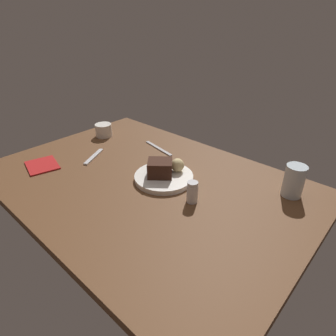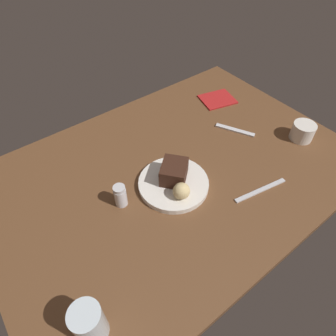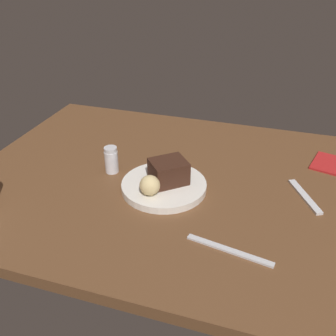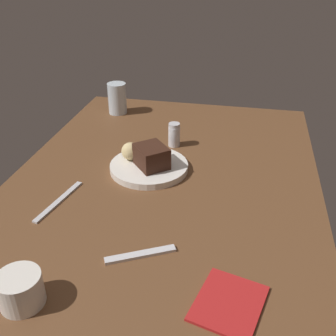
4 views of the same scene
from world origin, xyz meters
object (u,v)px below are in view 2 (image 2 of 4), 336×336
object	(u,v)px
dessert_spoon	(235,130)
folded_napkin	(217,99)
chocolate_cake_slice	(174,172)
coffee_cup	(303,131)
bread_roll	(181,191)
salt_shaker	(120,196)
dessert_plate	(174,184)
water_glass	(89,323)
butter_knife	(260,190)

from	to	relation	value
dessert_spoon	folded_napkin	distance (cm)	21.06
chocolate_cake_slice	coffee_cup	size ratio (longest dim) A/B	1.10
bread_roll	coffee_cup	distance (cm)	53.44
coffee_cup	folded_napkin	xyz separation A→B (cm)	(7.07, -36.60, -2.87)
dessert_spoon	salt_shaker	bearing A→B (deg)	65.59
dessert_plate	water_glass	distance (cm)	45.74
dessert_plate	butter_knife	world-z (taller)	dessert_plate
coffee_cup	dessert_spoon	bearing A→B (deg)	-47.41
folded_napkin	butter_knife	bearing A→B (deg)	61.44
dessert_spoon	coffee_cup	bearing A→B (deg)	-165.02
dessert_plate	coffee_cup	bearing A→B (deg)	168.31
dessert_plate	water_glass	world-z (taller)	water_glass
salt_shaker	coffee_cup	xyz separation A→B (cm)	(-68.19, 14.72, -0.58)
dessert_plate	coffee_cup	size ratio (longest dim) A/B	2.74
coffee_cup	folded_napkin	bearing A→B (deg)	-79.07
chocolate_cake_slice	folded_napkin	world-z (taller)	chocolate_cake_slice
dessert_plate	bread_roll	xyz separation A→B (cm)	(1.74, 5.90, 3.50)
chocolate_cake_slice	dessert_spoon	bearing A→B (deg)	-170.17
water_glass	coffee_cup	bearing A→B (deg)	-172.86
bread_roll	folded_napkin	bearing A→B (deg)	-145.38
water_glass	butter_knife	bearing A→B (deg)	-176.37
water_glass	coffee_cup	xyz separation A→B (cm)	(-91.24, -11.43, -2.54)
dessert_spoon	folded_napkin	xyz separation A→B (cm)	(-9.13, -18.98, -0.05)
dessert_plate	bread_roll	size ratio (longest dim) A/B	4.33
bread_roll	dessert_spoon	xyz separation A→B (cm)	(-37.01, -12.87, -4.09)
bread_roll	butter_knife	world-z (taller)	bread_roll
water_glass	coffee_cup	distance (cm)	91.99
salt_shaker	butter_knife	size ratio (longest dim) A/B	0.40
butter_knife	chocolate_cake_slice	bearing A→B (deg)	-34.33
butter_knife	dessert_plate	bearing A→B (deg)	-31.41
dessert_plate	dessert_spoon	xyz separation A→B (cm)	(-35.27, -6.97, -0.59)
chocolate_cake_slice	dessert_spoon	world-z (taller)	chocolate_cake_slice
coffee_cup	folded_napkin	world-z (taller)	coffee_cup
dessert_plate	bread_roll	bearing A→B (deg)	73.58
bread_roll	water_glass	bearing A→B (deg)	23.05
chocolate_cake_slice	butter_knife	distance (cm)	27.75
butter_knife	folded_napkin	world-z (taller)	folded_napkin
chocolate_cake_slice	butter_knife	bearing A→B (deg)	135.14
chocolate_cake_slice	water_glass	size ratio (longest dim) A/B	0.78
dessert_plate	dessert_spoon	size ratio (longest dim) A/B	1.48
chocolate_cake_slice	folded_napkin	bearing A→B (deg)	-150.17
coffee_cup	butter_knife	world-z (taller)	coffee_cup
butter_knife	folded_napkin	xyz separation A→B (cm)	(-24.07, -44.22, 0.05)
water_glass	folded_napkin	xyz separation A→B (cm)	(-84.18, -48.03, -5.41)
bread_roll	dessert_spoon	size ratio (longest dim) A/B	0.34
water_glass	folded_napkin	bearing A→B (deg)	-150.29
salt_shaker	folded_napkin	distance (cm)	65.01
salt_shaker	dessert_spoon	bearing A→B (deg)	-176.80
salt_shaker	water_glass	bearing A→B (deg)	48.60
chocolate_cake_slice	water_glass	world-z (taller)	water_glass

